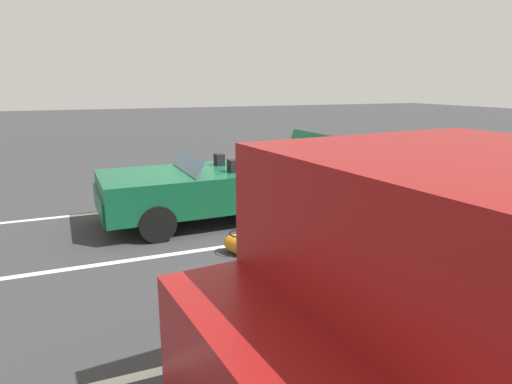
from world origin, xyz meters
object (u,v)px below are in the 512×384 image
at_px(convertible_car, 206,189).
at_px(suitcase_small_carryon, 289,237).
at_px(duffel_bag, 242,244).
at_px(parked_pickup_truck_near, 506,294).
at_px(suitcase_medium_bright, 350,247).
at_px(suitcase_large_black, 337,220).
at_px(traveler_person, 314,218).

xyz_separation_m(convertible_car, suitcase_small_carryon, (-0.67, 2.08, -0.34)).
bearing_deg(duffel_bag, parked_pickup_truck_near, 95.91).
distance_m(suitcase_medium_bright, parked_pickup_truck_near, 3.08).
relative_size(convertible_car, duffel_bag, 6.01).
xyz_separation_m(convertible_car, parked_pickup_truck_near, (-0.40, 5.81, 0.51)).
xyz_separation_m(suitcase_large_black, duffel_bag, (1.59, -0.06, -0.21)).
xyz_separation_m(convertible_car, suitcase_medium_bright, (-1.17, 2.93, -0.28)).
height_order(convertible_car, traveler_person, traveler_person).
xyz_separation_m(duffel_bag, parked_pickup_truck_near, (-0.41, 3.93, 0.95)).
xyz_separation_m(traveler_person, parked_pickup_truck_near, (-0.04, 2.48, 0.18)).
bearing_deg(duffel_bag, suitcase_medium_bright, 138.31).
bearing_deg(convertible_car, traveler_person, 94.78).
bearing_deg(convertible_car, duffel_bag, 88.38).
xyz_separation_m(suitcase_large_black, traveler_person, (1.22, 1.39, 0.56)).
bearing_deg(suitcase_large_black, suitcase_small_carryon, 93.85).
bearing_deg(suitcase_small_carryon, duffel_bag, -99.86).
distance_m(suitcase_large_black, duffel_bag, 1.61).
relative_size(suitcase_large_black, traveler_person, 0.60).
bearing_deg(suitcase_small_carryon, suitcase_medium_bright, 36.64).
relative_size(suitcase_large_black, suitcase_medium_bright, 1.06).
bearing_deg(suitcase_large_black, convertible_car, 34.59).
height_order(convertible_car, duffel_bag, convertible_car).
bearing_deg(convertible_car, parked_pickup_truck_near, 92.51).
height_order(suitcase_large_black, duffel_bag, suitcase_large_black).
distance_m(suitcase_large_black, traveler_person, 1.93).
distance_m(convertible_car, suitcase_large_black, 2.52).
bearing_deg(traveler_person, parked_pickup_truck_near, -173.26).
distance_m(suitcase_small_carryon, duffel_bag, 0.71).
xyz_separation_m(suitcase_small_carryon, duffel_bag, (0.68, -0.20, -0.09)).
distance_m(suitcase_large_black, suitcase_small_carryon, 0.93).
xyz_separation_m(convertible_car, traveler_person, (-0.36, 3.33, 0.34)).
height_order(suitcase_medium_bright, traveler_person, traveler_person).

